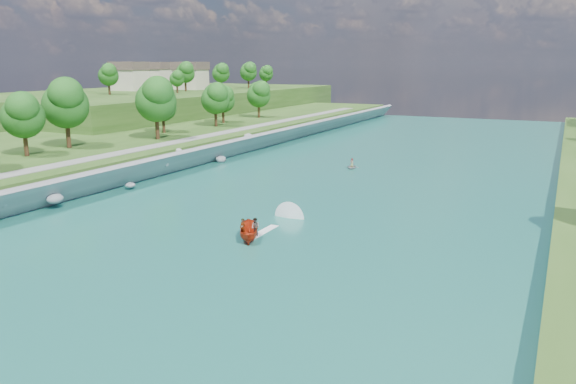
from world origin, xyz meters
The scene contains 10 objects.
ground centered at (0.00, 0.00, 0.00)m, with size 260.00×260.00×0.00m, color #2D5119.
river_water centered at (0.00, 20.00, 0.05)m, with size 55.00×240.00×0.10m, color #185E52.
berm_west centered at (-50.00, 20.00, 1.75)m, with size 45.00×240.00×3.50m, color #2D5119.
ridge_west centered at (-82.50, 95.00, 4.50)m, with size 60.00×120.00×9.00m, color #2D5119.
riprap_bank centered at (-25.85, 19.40, 1.80)m, with size 4.02×236.00×4.05m.
riverside_path centered at (-32.50, 20.00, 3.55)m, with size 3.00×200.00×0.10m, color gray.
ridge_houses centered at (-88.67, 100.00, 13.31)m, with size 29.50×29.50×8.40m.
trees_ridge centered at (-69.73, 98.89, 13.62)m, with size 18.93×64.95×9.82m.
motorboat centered at (1.28, 2.53, 0.88)m, with size 3.62×19.19×2.18m.
raft centered at (-2.89, 41.74, 0.47)m, with size 2.64×3.26×1.65m.
Camera 1 is at (27.65, -43.42, 16.67)m, focal length 35.00 mm.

